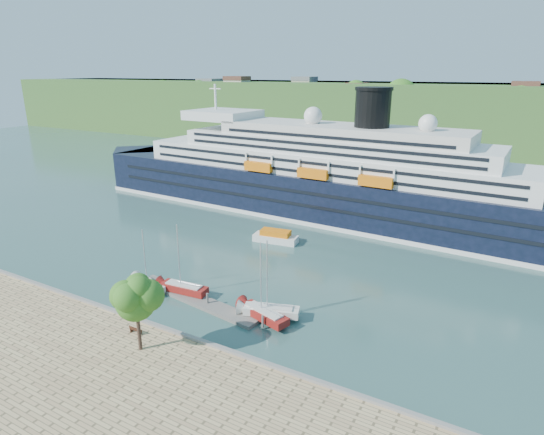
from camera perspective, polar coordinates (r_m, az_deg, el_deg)
The scene contains 12 objects.
ground at distance 57.83m, azimuth -17.54°, elevation -12.48°, with size 400.00×400.00×0.00m, color #2E5351.
far_hillside at distance 182.72m, azimuth 17.57°, elevation 11.99°, with size 400.00×50.00×24.00m, color #325F26.
quay_coping at distance 57.16m, azimuth -17.80°, elevation -11.57°, with size 220.00×0.50×0.30m, color slate.
cruise_ship at distance 92.88m, azimuth 5.04°, elevation 8.23°, with size 114.79×16.72×25.78m, color black, non-canonical shape.
park_bench at distance 53.42m, azimuth -16.73°, elevation -13.28°, with size 1.47×0.60×0.94m, color #442113, non-canonical shape.
promenade_tree at distance 48.54m, azimuth -16.61°, elevation -11.07°, with size 5.50×5.50×9.10m, color #255A17, non-canonical shape.
floating_pontoon at distance 60.64m, azimuth -9.60°, elevation -10.10°, with size 20.10×2.46×0.45m, color slate, non-canonical shape.
sailboat_white_near at distance 63.10m, azimuth -15.44°, elevation -5.44°, with size 6.40×1.78×8.26m, color silver, non-canonical shape.
sailboat_red at distance 60.54m, azimuth -11.18°, elevation -5.56°, with size 7.26×2.02×9.37m, color maroon, non-canonical shape.
sailboat_white_far at distance 53.98m, azimuth -0.07°, elevation -8.12°, with size 7.37×2.05×9.52m, color silver, non-canonical shape.
tender_launch at distance 78.96m, azimuth 0.45°, elevation -2.35°, with size 7.80×2.67×2.16m, color orange, non-canonical shape.
sailboat_extra at distance 53.23m, azimuth -1.01°, elevation -8.55°, with size 7.34×2.04×9.48m, color maroon, non-canonical shape.
Camera 1 is at (38.01, -32.96, 28.52)m, focal length 30.00 mm.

